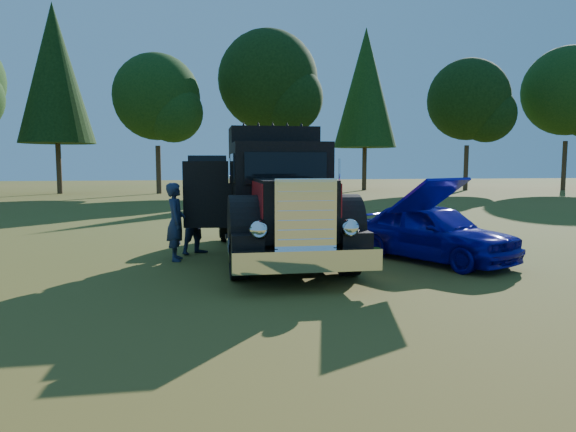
# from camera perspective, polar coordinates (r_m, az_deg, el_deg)

# --- Properties ---
(ground) EXTENTS (120.00, 120.00, 0.00)m
(ground) POSITION_cam_1_polar(r_m,az_deg,el_deg) (8.73, -3.29, -8.37)
(ground) COLOR #3B5117
(ground) RESTS_ON ground
(treeline) EXTENTS (72.10, 24.04, 13.84)m
(treeline) POSITION_cam_1_polar(r_m,az_deg,el_deg) (36.29, -12.38, 14.51)
(treeline) COLOR #2D2116
(treeline) RESTS_ON ground
(diamond_t_truck) EXTENTS (3.38, 7.16, 3.00)m
(diamond_t_truck) POSITION_cam_1_polar(r_m,az_deg,el_deg) (11.63, -1.13, 1.58)
(diamond_t_truck) COLOR black
(diamond_t_truck) RESTS_ON ground
(hotrod_coupe) EXTENTS (3.16, 4.25, 1.89)m
(hotrod_coupe) POSITION_cam_1_polar(r_m,az_deg,el_deg) (11.73, 15.73, -1.66)
(hotrod_coupe) COLOR #1B07A9
(hotrod_coupe) RESTS_ON ground
(spectator_near) EXTENTS (0.42, 0.63, 1.73)m
(spectator_near) POSITION_cam_1_polar(r_m,az_deg,el_deg) (11.59, -12.35, -0.63)
(spectator_near) COLOR #202A4A
(spectator_near) RESTS_ON ground
(spectator_far) EXTENTS (1.07, 1.04, 1.73)m
(spectator_far) POSITION_cam_1_polar(r_m,az_deg,el_deg) (12.32, -9.95, -0.20)
(spectator_far) COLOR #1E3146
(spectator_far) RESTS_ON ground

